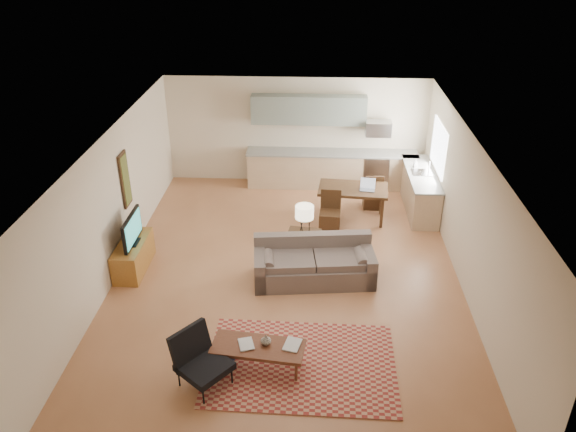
# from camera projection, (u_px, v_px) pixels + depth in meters

# --- Properties ---
(room) EXTENTS (9.00, 9.00, 9.00)m
(room) POSITION_uv_depth(u_px,v_px,m) (287.00, 214.00, 10.10)
(room) COLOR #A36640
(room) RESTS_ON ground
(kitchen_counter_back) EXTENTS (4.26, 0.64, 0.92)m
(kitchen_counter_back) POSITION_uv_depth(u_px,v_px,m) (331.00, 169.00, 14.16)
(kitchen_counter_back) COLOR tan
(kitchen_counter_back) RESTS_ON ground
(kitchen_counter_right) EXTENTS (0.64, 2.26, 0.92)m
(kitchen_counter_right) POSITION_uv_depth(u_px,v_px,m) (420.00, 191.00, 13.03)
(kitchen_counter_right) COLOR tan
(kitchen_counter_right) RESTS_ON ground
(kitchen_range) EXTENTS (0.62, 0.62, 0.90)m
(kitchen_range) POSITION_uv_depth(u_px,v_px,m) (375.00, 170.00, 14.12)
(kitchen_range) COLOR #A5A8AD
(kitchen_range) RESTS_ON ground
(kitchen_microwave) EXTENTS (0.62, 0.40, 0.35)m
(kitchen_microwave) POSITION_uv_depth(u_px,v_px,m) (378.00, 128.00, 13.62)
(kitchen_microwave) COLOR #A5A8AD
(kitchen_microwave) RESTS_ON room
(upper_cabinets) EXTENTS (2.80, 0.34, 0.70)m
(upper_cabinets) POSITION_uv_depth(u_px,v_px,m) (309.00, 110.00, 13.62)
(upper_cabinets) COLOR gray
(upper_cabinets) RESTS_ON room
(window_right) EXTENTS (0.02, 1.40, 1.05)m
(window_right) POSITION_uv_depth(u_px,v_px,m) (439.00, 147.00, 12.50)
(window_right) COLOR white
(window_right) RESTS_ON room
(wall_art_left) EXTENTS (0.06, 0.42, 1.10)m
(wall_art_left) POSITION_uv_depth(u_px,v_px,m) (125.00, 180.00, 10.94)
(wall_art_left) COLOR olive
(wall_art_left) RESTS_ON room
(triptych) EXTENTS (1.70, 0.04, 0.50)m
(triptych) POSITION_uv_depth(u_px,v_px,m) (292.00, 116.00, 13.86)
(triptych) COLOR beige
(triptych) RESTS_ON room
(rug) EXTENTS (2.92, 2.05, 0.02)m
(rug) POSITION_uv_depth(u_px,v_px,m) (301.00, 364.00, 8.60)
(rug) COLOR maroon
(rug) RESTS_ON floor
(sofa) EXTENTS (2.42, 1.26, 0.81)m
(sofa) POSITION_uv_depth(u_px,v_px,m) (314.00, 262.00, 10.44)
(sofa) COLOR brown
(sofa) RESTS_ON floor
(coffee_table) EXTENTS (1.45, 0.72, 0.42)m
(coffee_table) POSITION_uv_depth(u_px,v_px,m) (258.00, 356.00, 8.46)
(coffee_table) COLOR #502716
(coffee_table) RESTS_ON floor
(book_a) EXTENTS (0.37, 0.40, 0.03)m
(book_a) POSITION_uv_depth(u_px,v_px,m) (239.00, 345.00, 8.35)
(book_a) COLOR maroon
(book_a) RESTS_ON coffee_table
(book_b) EXTENTS (0.38, 0.43, 0.02)m
(book_b) POSITION_uv_depth(u_px,v_px,m) (285.00, 343.00, 8.40)
(book_b) COLOR navy
(book_b) RESTS_ON coffee_table
(vase) EXTENTS (0.23, 0.23, 0.16)m
(vase) POSITION_uv_depth(u_px,v_px,m) (266.00, 340.00, 8.36)
(vase) COLOR black
(vase) RESTS_ON coffee_table
(armchair) EXTENTS (1.07, 1.07, 0.87)m
(armchair) POSITION_uv_depth(u_px,v_px,m) (204.00, 362.00, 8.03)
(armchair) COLOR black
(armchair) RESTS_ON floor
(tv_credenza) EXTENTS (0.49, 1.27, 0.59)m
(tv_credenza) POSITION_uv_depth(u_px,v_px,m) (133.00, 256.00, 10.83)
(tv_credenza) COLOR brown
(tv_credenza) RESTS_ON floor
(tv) EXTENTS (0.10, 0.98, 0.59)m
(tv) POSITION_uv_depth(u_px,v_px,m) (132.00, 229.00, 10.56)
(tv) COLOR black
(tv) RESTS_ON tv_credenza
(console_table) EXTENTS (0.68, 0.50, 0.73)m
(console_table) POSITION_uv_depth(u_px,v_px,m) (304.00, 248.00, 10.93)
(console_table) COLOR #321F11
(console_table) RESTS_ON floor
(table_lamp) EXTENTS (0.41, 0.41, 0.58)m
(table_lamp) POSITION_uv_depth(u_px,v_px,m) (304.00, 219.00, 10.63)
(table_lamp) COLOR beige
(table_lamp) RESTS_ON console_table
(dining_table) EXTENTS (1.59, 1.00, 0.77)m
(dining_table) POSITION_uv_depth(u_px,v_px,m) (352.00, 203.00, 12.62)
(dining_table) COLOR #321F11
(dining_table) RESTS_ON floor
(dining_chair_near) EXTENTS (0.47, 0.49, 0.92)m
(dining_chair_near) POSITION_uv_depth(u_px,v_px,m) (330.00, 213.00, 12.07)
(dining_chair_near) COLOR #321F11
(dining_chair_near) RESTS_ON floor
(dining_chair_far) EXTENTS (0.42, 0.44, 0.87)m
(dining_chair_far) POSITION_uv_depth(u_px,v_px,m) (373.00, 190.00, 13.12)
(dining_chair_far) COLOR #321F11
(dining_chair_far) RESTS_ON floor
(laptop) EXTENTS (0.36, 0.29, 0.24)m
(laptop) POSITION_uv_depth(u_px,v_px,m) (368.00, 185.00, 12.28)
(laptop) COLOR #A5A8AD
(laptop) RESTS_ON dining_table
(soap_bottle) EXTENTS (0.12, 0.12, 0.19)m
(soap_bottle) POSITION_uv_depth(u_px,v_px,m) (416.00, 163.00, 13.06)
(soap_bottle) COLOR beige
(soap_bottle) RESTS_ON kitchen_counter_right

